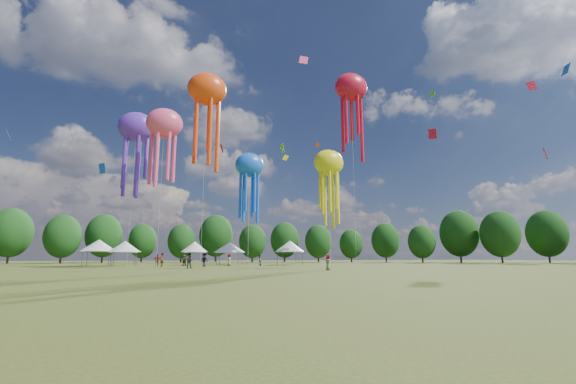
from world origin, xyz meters
name	(u,v)px	position (x,y,z in m)	size (l,w,h in m)	color
ground	(424,299)	(0.00, 0.00, 0.00)	(300.00, 300.00, 0.00)	#384416
spectator_near	(189,261)	(-5.53, 37.49, 0.92)	(0.89, 0.70, 1.84)	gray
spectators_far	(208,260)	(-2.27, 47.50, 0.92)	(18.35, 26.24, 1.93)	gray
festival_tents	(191,247)	(-4.31, 56.46, 3.14)	(36.33, 11.04, 4.23)	#47474C
show_kites	(247,126)	(1.91, 40.51, 19.93)	(39.23, 18.93, 32.46)	#FF4B7D
small_kites	(243,58)	(1.00, 40.00, 30.02)	(76.11, 62.85, 44.01)	#FF4B7D
treeline	(192,229)	(-3.87, 62.51, 6.54)	(201.57, 95.24, 13.43)	#38281C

